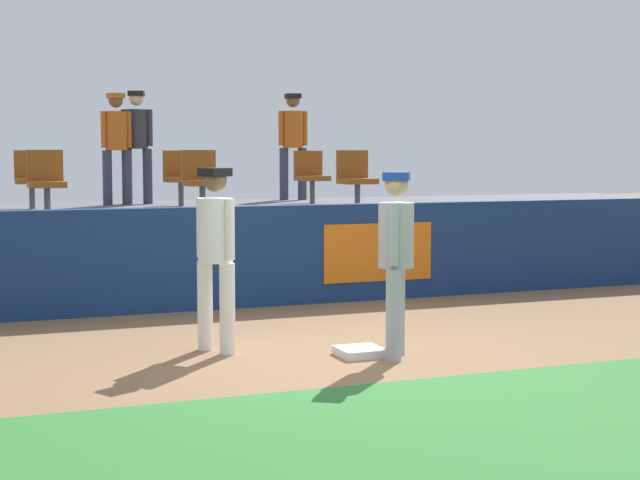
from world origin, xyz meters
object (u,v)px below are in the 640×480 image
Objects in this scene: seat_back_left at (31,176)px; spectator_capped at (293,139)px; seat_back_center at (180,175)px; spectator_casual at (137,139)px; first_base at (360,352)px; seat_front_right at (355,176)px; spectator_hooded at (116,140)px; player_runner_visitor at (396,251)px; seat_back_right at (311,174)px; seat_front_center at (201,177)px; seat_front_left at (46,179)px; player_fielder_home at (215,246)px.

spectator_capped reaches higher than seat_back_left.
seat_back_center is 0.47× the size of spectator_casual.
first_base is 0.48× the size of seat_front_right.
player_runner_visitor is at bearing 91.75° from spectator_hooded.
player_runner_visitor is 6.90m from seat_back_right.
seat_front_center reaches higher than player_runner_visitor.
seat_back_center is (2.18, 0.00, 0.00)m from seat_back_left.
spectator_hooded is at bearing 60.96° from seat_front_left.
spectator_hooded reaches higher than seat_front_left.
first_base is at bearing -86.61° from seat_front_center.
seat_front_center is 2.51m from spectator_hooded.
first_base is 4.91m from seat_front_center.
seat_front_left is at bearing 52.79° from spectator_hooded.
first_base is 0.48× the size of seat_back_right.
seat_front_right is at bearing 0.00° from seat_front_left.
seat_back_right is (2.28, 1.80, 0.00)m from seat_front_center.
seat_back_center is 2.62m from spectator_capped.
seat_back_right is (3.18, 5.78, 0.55)m from player_fielder_home.
seat_back_left is at bearing -179.99° from seat_back_right.
spectator_capped is at bearing 87.42° from seat_front_right.
seat_back_left is 0.46× the size of spectator_capped.
spectator_casual is at bearing 135.46° from seat_front_right.
seat_front_center is 2.66m from spectator_casual.
first_base is 0.22× the size of spectator_capped.
first_base is 0.23× the size of player_runner_visitor.
seat_front_right is 3.03m from spectator_capped.
spectator_casual reaches higher than seat_back_right.
player_fielder_home is at bearing 103.45° from spectator_casual.
seat_front_center and seat_back_right have the same top height.
spectator_casual reaches higher than seat_front_center.
seat_front_left is (-2.56, 4.86, 0.57)m from player_runner_visitor.
seat_front_right is 1.00× the size of seat_front_center.
player_runner_visitor is at bearing 32.15° from player_fielder_home.
seat_front_center is at bearing 57.33° from spectator_capped.
spectator_capped is at bearing -176.78° from spectator_hooded.
player_runner_visitor is 8.13m from spectator_capped.
seat_back_right is at bearing 0.01° from seat_back_center.
spectator_capped is (4.44, 1.18, 0.58)m from seat_back_left.
seat_front_left is at bearing 40.20° from spectator_capped.
seat_front_center reaches higher than first_base.
first_base is at bearing -113.16° from seat_front_right.
seat_back_right is at bearing 0.01° from seat_back_left.
seat_back_left is 0.47× the size of spectator_casual.
seat_front_center is (-0.55, 4.86, 0.57)m from player_runner_visitor.
player_fielder_home is 4.12m from seat_front_center.
player_fielder_home is 0.96× the size of spectator_capped.
seat_back_left is at bearing 14.30° from spectator_hooded.
spectator_hooded is at bearing 141.81° from seat_front_right.
seat_front_right is 1.00× the size of seat_back_right.
player_runner_visitor is at bearing -109.54° from seat_front_right.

